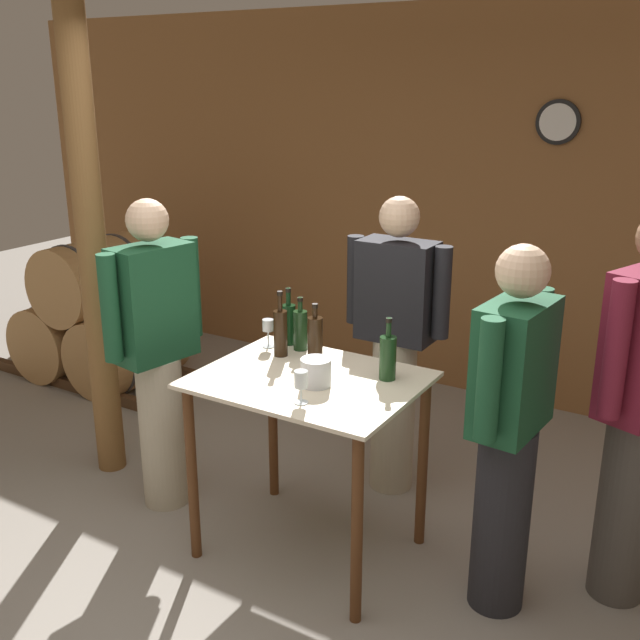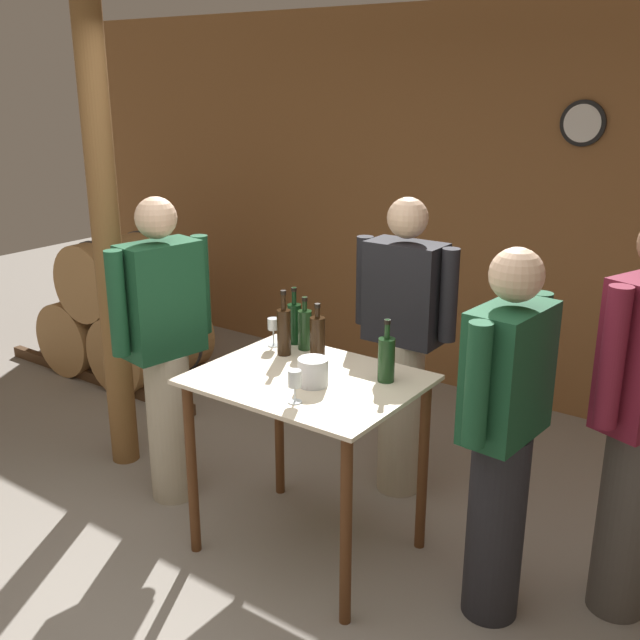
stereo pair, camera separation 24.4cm
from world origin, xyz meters
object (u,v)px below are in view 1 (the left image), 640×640
Objects in this scene: wooden_post at (91,244)px; person_visitor_with_scarf at (509,427)px; wine_bottle_left at (280,331)px; wine_glass_near_center at (301,381)px; wine_bottle_far_left at (289,323)px; wine_bottle_far_right at (388,356)px; person_visitor_bearded at (395,341)px; person_host at (640,406)px; wine_bottle_center at (300,329)px; wine_bottle_right at (315,337)px; wine_glass_near_left at (268,327)px; ice_bucket at (316,372)px; person_visitor_near_door at (157,351)px.

wooden_post reaches higher than person_visitor_with_scarf.
wooden_post is 1.22m from wine_bottle_left.
person_visitor_with_scarf is at bearing -3.92° from wine_bottle_left.
wooden_post is 18.64× the size of wine_glass_near_center.
wine_bottle_far_left is 2.05× the size of wine_glass_near_center.
wine_glass_near_center is (0.45, -0.59, -0.01)m from wine_bottle_far_left.
person_visitor_bearded reaches higher than wine_bottle_far_right.
wine_bottle_far_right is (0.64, -0.16, -0.00)m from wine_bottle_far_left.
person_host is at bearing 29.14° from wine_glass_near_center.
wine_bottle_left is 0.20× the size of person_visitor_bearded.
wine_bottle_center is (0.04, 0.12, -0.02)m from wine_bottle_left.
wine_bottle_right is 0.29m from wine_glass_near_left.
wine_bottle_far_left is 0.60m from person_visitor_bearded.
wine_bottle_right reaches higher than ice_bucket.
wine_bottle_right is 0.33m from ice_bucket.
wine_bottle_far_left is 0.18× the size of person_visitor_near_door.
wine_bottle_far_left is 1.69m from person_host.
wine_glass_near_left is at bearing 174.56° from wine_bottle_far_right.
wooden_post is 8.21× the size of wine_bottle_left.
wine_bottle_far_right is 0.18× the size of person_visitor_near_door.
wine_bottle_far_right is 0.63m from person_visitor_with_scarf.
wine_bottle_center is 0.76m from person_visitor_near_door.
wine_bottle_center is at bearing 169.92° from person_visitor_with_scarf.
wine_bottle_left is at bearing -179.98° from wine_bottle_far_right.
wine_bottle_left is (0.06, -0.16, 0.01)m from wine_bottle_far_left.
wine_glass_near_center is 0.09× the size of person_visitor_bearded.
wine_bottle_far_left is 0.70m from person_visitor_near_door.
ice_bucket is at bearing -90.01° from person_visitor_bearded.
wine_glass_near_left is at bearing -160.83° from wine_bottle_center.
wine_glass_near_left is 0.71m from wine_glass_near_center.
person_visitor_near_door is at bearing 178.62° from ice_bucket.
wine_bottle_center is at bearing 26.21° from person_visitor_near_door.
ice_bucket is 0.08× the size of person_host.
wine_bottle_right is at bearing -107.73° from person_visitor_bearded.
wine_bottle_far_right is 1.24m from person_visitor_near_door.
wine_bottle_left is 2.24× the size of wine_glass_near_left.
person_host is at bearing 11.74° from person_visitor_near_door.
wine_glass_near_center is 0.08× the size of person_host.
wine_bottle_right is (0.23, -0.12, -0.00)m from wine_bottle_far_left.
wine_bottle_left reaches higher than wine_bottle_far_left.
person_visitor_with_scarf is at bearing -10.08° from wine_bottle_center.
wine_bottle_far_right is 2.13× the size of ice_bucket.
wine_bottle_far_left reaches higher than wine_glass_near_left.
person_visitor_with_scarf is (1.24, -0.24, -0.17)m from wine_bottle_far_left.
person_host reaches higher than person_visitor_with_scarf.
wine_bottle_left is 0.13m from wine_bottle_center.
wine_bottle_far_right is 0.17× the size of person_host.
wine_bottle_far_left is at bearing 32.79° from person_visitor_near_door.
person_visitor_bearded is at bearing 56.38° from wine_bottle_center.
person_visitor_bearded is (-1.28, 0.32, -0.05)m from person_host.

